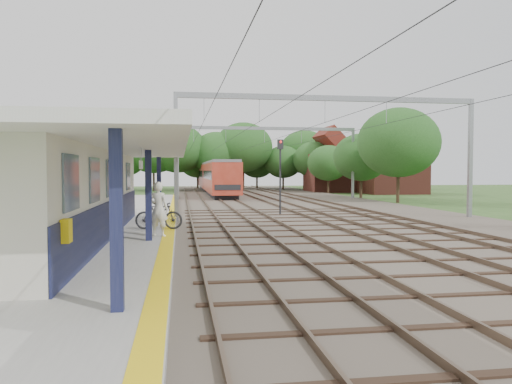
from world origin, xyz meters
TOP-DOWN VIEW (x-y plane):
  - ground at (0.00, 0.00)m, footprint 160.00×160.00m
  - ballast_bed at (4.00, 30.00)m, footprint 18.00×90.00m
  - platform at (-7.50, 14.00)m, footprint 5.00×52.00m
  - yellow_stripe at (-5.25, 14.00)m, footprint 0.45×52.00m
  - station_building at (-8.88, 7.00)m, footprint 3.41×18.00m
  - canopy at (-7.77, 6.00)m, footprint 6.40×20.00m
  - rail_tracks at (1.50, 30.00)m, footprint 11.80×88.00m
  - catenary_system at (3.39, 25.28)m, footprint 17.22×88.00m
  - tree_band at (3.84, 57.12)m, footprint 31.72×30.88m
  - house_near at (21.00, 46.00)m, footprint 7.00×6.12m
  - house_far at (16.00, 52.00)m, footprint 8.00×6.12m
  - person at (-5.60, 7.07)m, footprint 0.89×0.76m
  - bicycle at (-5.69, 9.31)m, footprint 2.03×0.79m
  - train at (-0.50, 51.07)m, footprint 2.86×35.64m
  - signal_post at (1.35, 18.34)m, footprint 0.37×0.32m

SIDE VIEW (x-z plane):
  - ground at x=0.00m, z-range 0.00..0.00m
  - ballast_bed at x=4.00m, z-range 0.00..0.10m
  - platform at x=-7.50m, z-range 0.00..0.35m
  - rail_tracks at x=1.50m, z-range 0.10..0.25m
  - yellow_stripe at x=-5.25m, z-range 0.35..0.36m
  - bicycle at x=-5.69m, z-range 0.35..1.54m
  - person at x=-5.60m, z-range 0.35..2.41m
  - station_building at x=-8.88m, z-range 0.34..3.74m
  - train at x=-0.50m, z-range 0.22..3.98m
  - house_near at x=21.00m, z-range -0.96..6.93m
  - signal_post at x=1.35m, z-range 0.71..5.46m
  - house_far at x=16.00m, z-range -1.09..7.56m
  - canopy at x=-7.77m, z-range 1.92..5.36m
  - tree_band at x=3.84m, z-range 0.51..9.33m
  - catenary_system at x=3.39m, z-range 2.01..9.01m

